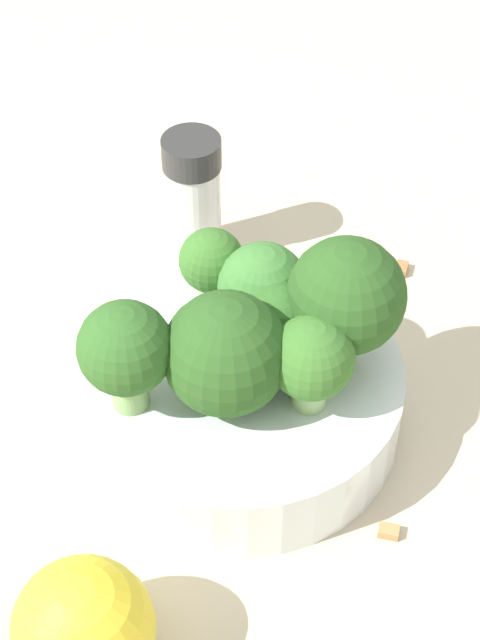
{
  "coord_description": "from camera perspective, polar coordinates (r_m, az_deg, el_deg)",
  "views": [
    {
      "loc": [
        -0.32,
        -0.12,
        0.42
      ],
      "look_at": [
        0.0,
        0.0,
        0.07
      ],
      "focal_mm": 60.0,
      "sensor_mm": 36.0,
      "label": 1
    }
  ],
  "objects": [
    {
      "name": "ground_plane",
      "position": [
        0.53,
        0.0,
        -5.47
      ],
      "size": [
        3.0,
        3.0,
        0.0
      ],
      "primitive_type": "plane",
      "color": "beige"
    },
    {
      "name": "bowl",
      "position": [
        0.52,
        0.0,
        -4.13
      ],
      "size": [
        0.16,
        0.16,
        0.04
      ],
      "primitive_type": "cylinder",
      "color": "silver",
      "rests_on": "ground_plane"
    },
    {
      "name": "broccoli_floret_2",
      "position": [
        0.51,
        0.83,
        1.78
      ],
      "size": [
        0.04,
        0.04,
        0.05
      ],
      "color": "#8EB770",
      "rests_on": "bowl"
    },
    {
      "name": "lemon_wedge",
      "position": [
        0.44,
        -8.35,
        -15.96
      ],
      "size": [
        0.06,
        0.06,
        0.06
      ],
      "primitive_type": "sphere",
      "color": "yellow",
      "rests_on": "ground_plane"
    },
    {
      "name": "broccoli_floret_0",
      "position": [
        0.47,
        -0.87,
        -1.84
      ],
      "size": [
        0.06,
        0.06,
        0.06
      ],
      "color": "#84AD66",
      "rests_on": "bowl"
    },
    {
      "name": "broccoli_floret_1",
      "position": [
        0.49,
        5.68,
        1.2
      ],
      "size": [
        0.06,
        0.06,
        0.07
      ],
      "color": "#7A9E5B",
      "rests_on": "bowl"
    },
    {
      "name": "broccoli_floret_5",
      "position": [
        0.49,
        2.14,
        -0.06
      ],
      "size": [
        0.03,
        0.03,
        0.04
      ],
      "color": "#84AD66",
      "rests_on": "bowl"
    },
    {
      "name": "almond_crumb_0",
      "position": [
        0.5,
        7.96,
        -10.95
      ],
      "size": [
        0.01,
        0.01,
        0.01
      ],
      "primitive_type": "cube",
      "rotation": [
        0.0,
        0.0,
        4.83
      ],
      "color": "#AD7F4C",
      "rests_on": "ground_plane"
    },
    {
      "name": "broccoli_floret_4",
      "position": [
        0.47,
        -6.13,
        -1.68
      ],
      "size": [
        0.04,
        0.04,
        0.06
      ],
      "color": "#84AD66",
      "rests_on": "bowl"
    },
    {
      "name": "almond_crumb_1",
      "position": [
        0.61,
        8.62,
        2.89
      ],
      "size": [
        0.01,
        0.01,
        0.01
      ],
      "primitive_type": "cube",
      "rotation": [
        0.0,
        0.0,
        3.21
      ],
      "color": "olive",
      "rests_on": "ground_plane"
    },
    {
      "name": "broccoli_floret_6",
      "position": [
        0.52,
        -1.53,
        3.03
      ],
      "size": [
        0.03,
        0.03,
        0.04
      ],
      "color": "#84AD66",
      "rests_on": "bowl"
    },
    {
      "name": "pepper_shaker",
      "position": [
        0.6,
        -2.52,
        6.58
      ],
      "size": [
        0.03,
        0.03,
        0.08
      ],
      "color": "silver",
      "rests_on": "ground_plane"
    },
    {
      "name": "broccoli_floret_3",
      "position": [
        0.47,
        3.84,
        -2.17
      ],
      "size": [
        0.04,
        0.04,
        0.05
      ],
      "color": "#8EB770",
      "rests_on": "bowl"
    }
  ]
}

